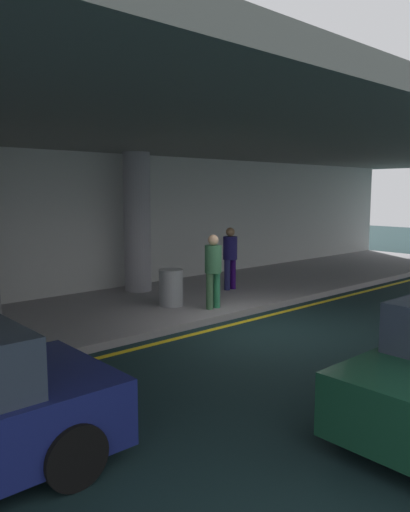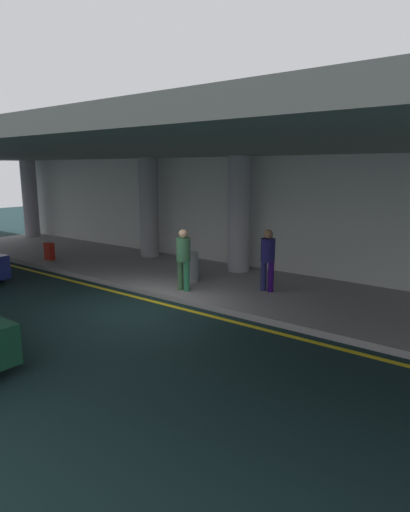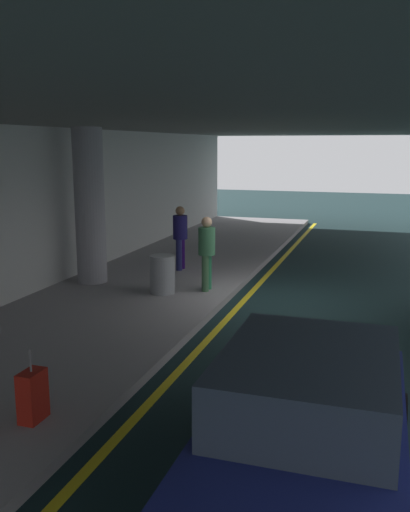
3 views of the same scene
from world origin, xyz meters
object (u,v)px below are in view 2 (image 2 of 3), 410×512
object	(u,v)px
support_column_center	(239,214)
suitcase_upright_primary	(49,251)
trash_bin_steel	(189,267)
person_waiting_for_ride	(183,256)
traveler_with_luggage	(268,256)
support_column_left_mid	(149,208)
support_column_far_left	(30,199)

from	to	relation	value
support_column_center	suitcase_upright_primary	distance (m)	7.11
trash_bin_steel	person_waiting_for_ride	bearing A→B (deg)	-58.48
support_column_center	suitcase_upright_primary	bearing A→B (deg)	-156.71
support_column_center	traveler_with_luggage	distance (m)	2.62
suitcase_upright_primary	support_column_left_mid	bearing A→B (deg)	44.74
support_column_far_left	support_column_center	xyz separation A→B (m)	(12.00, 0.00, 0.00)
support_column_far_left	support_column_center	distance (m)	12.00
trash_bin_steel	suitcase_upright_primary	bearing A→B (deg)	-172.85
person_waiting_for_ride	support_column_left_mid	bearing A→B (deg)	-107.45
trash_bin_steel	support_column_center	bearing A→B (deg)	77.51
support_column_center	suitcase_upright_primary	size ratio (longest dim) A/B	4.06
traveler_with_luggage	suitcase_upright_primary	xyz separation A→B (m)	(-8.30, -1.19, -0.65)
support_column_left_mid	suitcase_upright_primary	size ratio (longest dim) A/B	4.06
person_waiting_for_ride	trash_bin_steel	xyz separation A→B (m)	(-0.53, 0.86, -0.54)
person_waiting_for_ride	suitcase_upright_primary	distance (m)	6.50
support_column_far_left	person_waiting_for_ride	distance (m)	12.45
person_waiting_for_ride	trash_bin_steel	size ratio (longest dim) A/B	1.98
support_column_far_left	suitcase_upright_primary	world-z (taller)	support_column_far_left
support_column_far_left	support_column_left_mid	bearing A→B (deg)	0.00
support_column_center	trash_bin_steel	size ratio (longest dim) A/B	4.29
support_column_left_mid	support_column_far_left	bearing A→B (deg)	180.00
support_column_far_left	trash_bin_steel	size ratio (longest dim) A/B	4.29
traveler_with_luggage	support_column_far_left	bearing A→B (deg)	-73.61
person_waiting_for_ride	suitcase_upright_primary	bearing A→B (deg)	-73.49
support_column_center	trash_bin_steel	world-z (taller)	support_column_center
support_column_far_left	traveler_with_luggage	xyz separation A→B (m)	(13.92, -1.55, -0.86)
support_column_left_mid	person_waiting_for_ride	bearing A→B (deg)	-35.03
support_column_center	person_waiting_for_ride	bearing A→B (deg)	-88.26
traveler_with_luggage	person_waiting_for_ride	xyz separation A→B (m)	(-1.83, -1.31, 0.00)
support_column_center	trash_bin_steel	bearing A→B (deg)	-102.49
support_column_center	suitcase_upright_primary	world-z (taller)	support_column_center
support_column_left_mid	support_column_center	world-z (taller)	same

